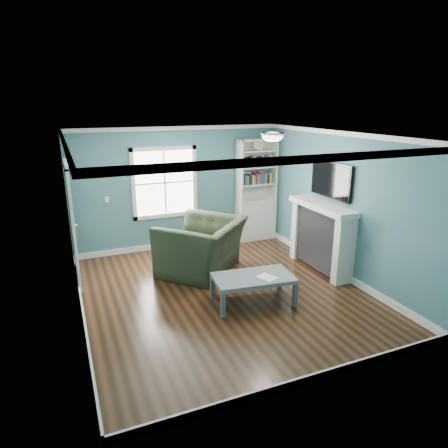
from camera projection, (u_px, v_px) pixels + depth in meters
name	position (u px, v px, depth m)	size (l,w,h in m)	color
floor	(223.00, 292.00, 6.72)	(5.00, 5.00, 0.00)	black
room_walls	(223.00, 201.00, 6.26)	(5.00, 5.00, 5.00)	#366A70
trim	(223.00, 222.00, 6.36)	(4.50, 5.00, 2.60)	white
window	(165.00, 183.00, 8.38)	(1.40, 0.06, 1.50)	white
bookshelf	(256.00, 200.00, 9.13)	(0.90, 0.35, 2.31)	silver
fireplace	(321.00, 238.00, 7.48)	(0.44, 1.58, 1.30)	black
tv	(331.00, 180.00, 7.21)	(0.06, 1.10, 0.65)	black
door	(72.00, 224.00, 6.83)	(0.12, 0.98, 2.17)	silver
ceiling_fixture	(272.00, 136.00, 6.40)	(0.38, 0.38, 0.15)	white
light_switch	(107.00, 199.00, 8.01)	(0.08, 0.01, 0.12)	white
recliner	(201.00, 238.00, 7.41)	(1.50, 0.97, 1.31)	#242E1D
coffee_table	(253.00, 280.00, 6.28)	(1.31, 0.81, 0.45)	#4B535A
paper_sheet	(267.00, 277.00, 6.23)	(0.22, 0.28, 0.00)	white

